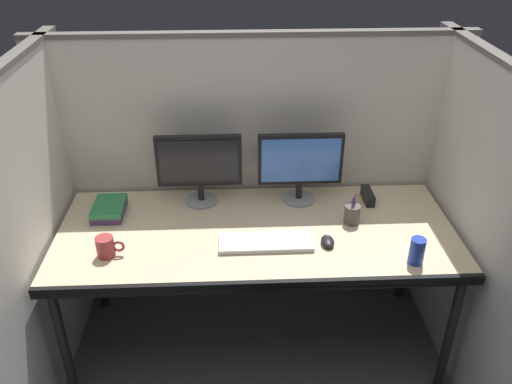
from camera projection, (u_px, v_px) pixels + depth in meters
name	position (u px, v px, depth m)	size (l,w,h in m)	color
cubicle_partition_rear	(253.00, 177.00, 2.88)	(2.21, 0.06, 1.57)	beige
cubicle_partition_left	(37.00, 239.00, 2.37)	(0.06, 1.41, 1.57)	beige
cubicle_partition_right	(470.00, 227.00, 2.45)	(0.06, 1.41, 1.57)	beige
desk	(257.00, 240.00, 2.53)	(1.90, 0.80, 0.74)	beige
monitor_left	(199.00, 165.00, 2.64)	(0.43, 0.17, 0.37)	gray
monitor_right	(300.00, 163.00, 2.65)	(0.43, 0.17, 0.37)	gray
keyboard_main	(266.00, 242.00, 2.41)	(0.43, 0.15, 0.02)	silver
computer_mouse	(328.00, 241.00, 2.41)	(0.06, 0.10, 0.04)	black
coffee_mug	(106.00, 247.00, 2.32)	(0.13, 0.08, 0.09)	#993333
pen_cup	(352.00, 214.00, 2.55)	(0.08, 0.08, 0.16)	#4C4742
book_stack	(109.00, 209.00, 2.62)	(0.16, 0.22, 0.07)	#4C3366
red_stapler	(368.00, 196.00, 2.74)	(0.04, 0.15, 0.06)	black
soda_can	(417.00, 251.00, 2.27)	(0.07, 0.07, 0.12)	#263FB2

